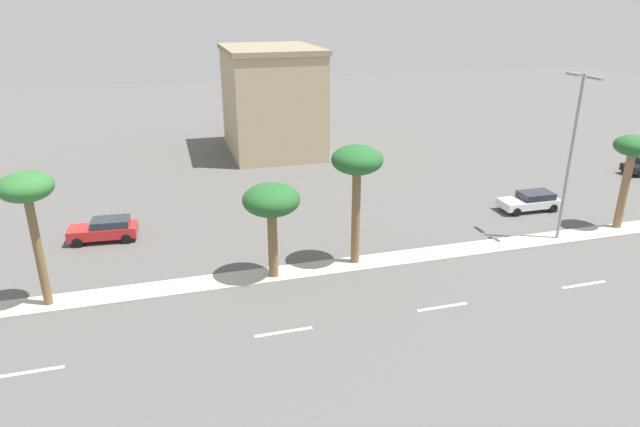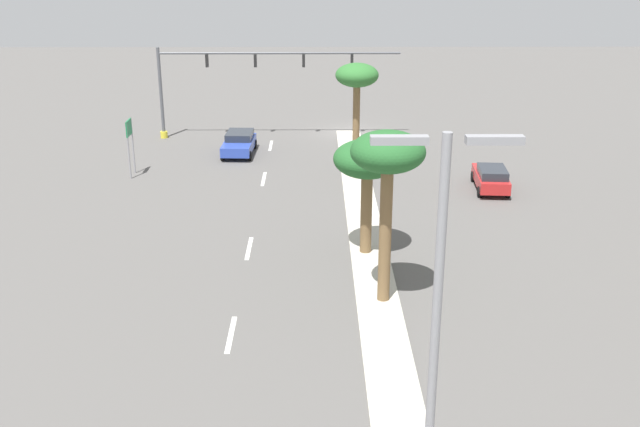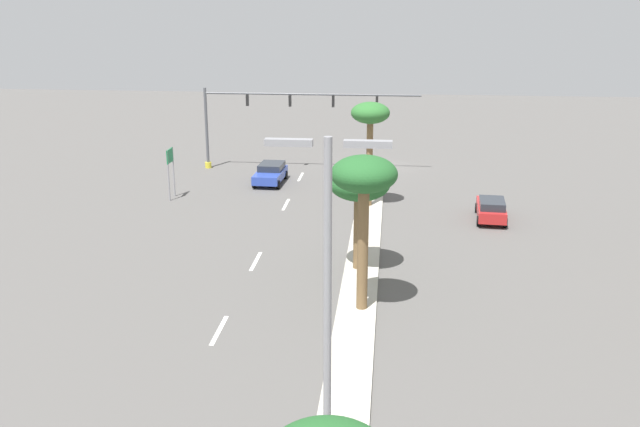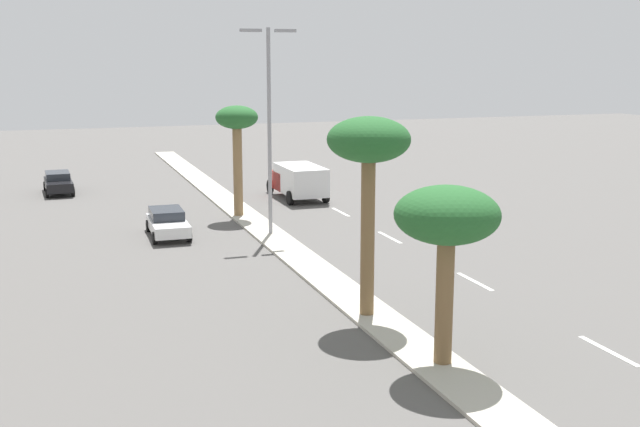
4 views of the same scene
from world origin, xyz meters
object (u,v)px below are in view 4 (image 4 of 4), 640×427
object	(u,v)px
box_truck	(299,180)
palm_tree_leading	(369,149)
street_lamp_front	(269,116)
sedan_black_mid	(58,182)
palm_tree_center	(237,126)
palm_tree_near	(447,220)
sedan_white_center	(168,222)

from	to	relation	value
box_truck	palm_tree_leading	bearing A→B (deg)	-101.88
street_lamp_front	box_truck	size ratio (longest dim) A/B	1.76
palm_tree_leading	box_truck	world-z (taller)	palm_tree_leading
street_lamp_front	sedan_black_mid	world-z (taller)	street_lamp_front
palm_tree_leading	box_truck	size ratio (longest dim) A/B	1.19
palm_tree_leading	palm_tree_center	distance (m)	19.15
palm_tree_leading	street_lamp_front	distance (m)	13.94
sedan_black_mid	box_truck	size ratio (longest dim) A/B	0.73
palm_tree_center	box_truck	distance (m)	8.09
palm_tree_near	box_truck	world-z (taller)	palm_tree_near
palm_tree_leading	sedan_white_center	world-z (taller)	palm_tree_leading
palm_tree_near	palm_tree_center	bearing A→B (deg)	91.39
palm_tree_leading	box_truck	xyz separation A→B (m)	(5.01, 23.81, -4.84)
palm_tree_leading	sedan_black_mid	world-z (taller)	palm_tree_leading
palm_tree_leading	palm_tree_center	xyz separation A→B (m)	(-0.17, 19.13, -0.75)
palm_tree_near	box_truck	size ratio (longest dim) A/B	0.91
palm_tree_near	sedan_white_center	size ratio (longest dim) A/B	1.23
palm_tree_leading	sedan_black_mid	bearing A→B (deg)	107.68
palm_tree_center	street_lamp_front	xyz separation A→B (m)	(0.48, -5.20, 0.91)
sedan_black_mid	box_truck	distance (m)	16.75
palm_tree_center	box_truck	world-z (taller)	palm_tree_center
street_lamp_front	sedan_white_center	distance (m)	7.70
palm_tree_near	street_lamp_front	bearing A→B (deg)	90.30
street_lamp_front	box_truck	world-z (taller)	street_lamp_front
sedan_white_center	sedan_black_mid	bearing A→B (deg)	108.03
palm_tree_leading	sedan_black_mid	distance (m)	33.27
sedan_black_mid	street_lamp_front	bearing A→B (deg)	-59.34
palm_tree_leading	box_truck	distance (m)	24.81
palm_tree_near	palm_tree_leading	distance (m)	5.26
sedan_white_center	street_lamp_front	bearing A→B (deg)	-16.87
sedan_white_center	box_truck	distance (m)	12.89
sedan_black_mid	palm_tree_near	bearing A→B (deg)	-74.03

